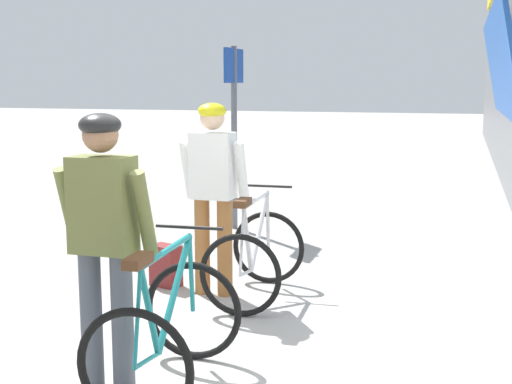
% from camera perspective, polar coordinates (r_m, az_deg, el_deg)
% --- Properties ---
extents(ground_plane, '(80.00, 80.00, 0.00)m').
position_cam_1_polar(ground_plane, '(4.78, -0.76, -15.05)').
color(ground_plane, '#A09E99').
extents(cyclist_near_in_white, '(0.61, 0.31, 1.76)m').
position_cam_1_polar(cyclist_near_in_white, '(6.30, -3.55, 0.86)').
color(cyclist_near_in_white, '#935B2D').
rests_on(cyclist_near_in_white, ground).
extents(cyclist_far_in_olive, '(0.61, 0.31, 1.76)m').
position_cam_1_polar(cyclist_far_in_olive, '(4.42, -12.36, -2.87)').
color(cyclist_far_in_olive, '#4C515B').
rests_on(cyclist_far_in_olive, ground).
extents(bicycle_near_silver, '(0.75, 1.10, 0.99)m').
position_cam_1_polar(bicycle_near_silver, '(6.28, -0.08, -5.22)').
color(bicycle_near_silver, black).
rests_on(bicycle_near_silver, ground).
extents(bicycle_far_teal, '(0.76, 1.10, 0.99)m').
position_cam_1_polar(bicycle_far_teal, '(4.51, -7.35, -11.12)').
color(bicycle_far_teal, black).
rests_on(bicycle_far_teal, ground).
extents(backpack_on_platform, '(0.32, 0.26, 0.40)m').
position_cam_1_polar(backpack_on_platform, '(6.77, -7.40, -6.00)').
color(backpack_on_platform, maroon).
rests_on(backpack_on_platform, ground).
extents(platform_sign_post, '(0.08, 0.70, 2.40)m').
position_cam_1_polar(platform_sign_post, '(9.16, -1.81, 7.01)').
color(platform_sign_post, '#595B60').
rests_on(platform_sign_post, ground).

